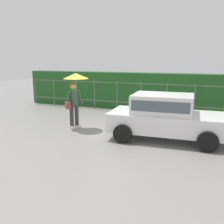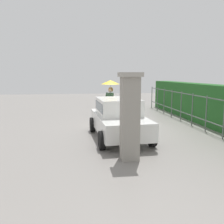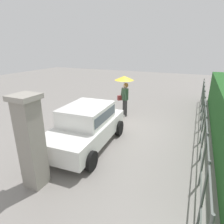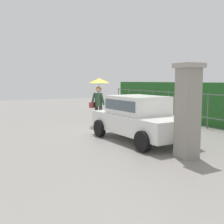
# 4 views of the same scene
# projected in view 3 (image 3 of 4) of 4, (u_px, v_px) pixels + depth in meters

# --- Properties ---
(ground_plane) EXTENTS (40.00, 40.00, 0.00)m
(ground_plane) POSITION_uv_depth(u_px,v_px,m) (120.00, 128.00, 8.42)
(ground_plane) COLOR gray
(car) EXTENTS (3.82, 2.03, 1.48)m
(car) POSITION_uv_depth(u_px,v_px,m) (86.00, 124.00, 6.77)
(car) COLOR white
(car) RESTS_ON ground
(pedestrian) EXTENTS (0.95, 0.95, 2.09)m
(pedestrian) POSITION_uv_depth(u_px,v_px,m) (124.00, 87.00, 9.43)
(pedestrian) COLOR #333333
(pedestrian) RESTS_ON ground
(gate_pillar) EXTENTS (0.60, 0.60, 2.42)m
(gate_pillar) POSITION_uv_depth(u_px,v_px,m) (31.00, 142.00, 4.62)
(gate_pillar) COLOR gray
(gate_pillar) RESTS_ON ground
(fence_section) EXTENTS (11.37, 0.05, 1.50)m
(fence_section) POSITION_uv_depth(u_px,v_px,m) (203.00, 117.00, 7.41)
(fence_section) COLOR #59605B
(fence_section) RESTS_ON ground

